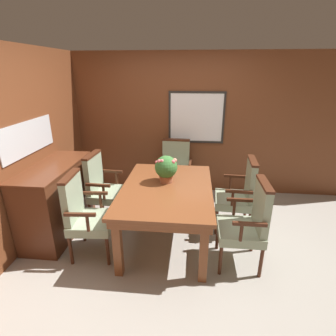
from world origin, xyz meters
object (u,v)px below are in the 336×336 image
at_px(chair_right_near, 248,221).
at_px(chair_left_near, 85,213).
at_px(dining_table, 167,194).
at_px(potted_plant, 166,168).
at_px(chair_head_far, 175,168).
at_px(sideboard_cabinet, 57,199).
at_px(chair_left_far, 103,186).
at_px(chair_right_far, 240,192).

bearing_deg(chair_right_near, chair_left_near, -90.04).
bearing_deg(chair_left_near, dining_table, -72.22).
distance_m(chair_left_near, potted_plant, 1.14).
bearing_deg(dining_table, chair_head_far, 89.31).
height_order(chair_right_near, chair_head_far, same).
height_order(dining_table, potted_plant, potted_plant).
distance_m(chair_left_near, sideboard_cabinet, 0.72).
xyz_separation_m(dining_table, chair_left_near, (-0.94, -0.38, -0.11)).
relative_size(chair_left_far, chair_left_near, 1.00).
relative_size(potted_plant, sideboard_cabinet, 0.27).
distance_m(chair_left_far, chair_right_near, 2.09).
xyz_separation_m(chair_right_near, chair_head_far, (-0.94, 1.62, 0.00)).
bearing_deg(chair_left_far, chair_right_far, -87.55).
height_order(dining_table, chair_right_near, chair_right_near).
relative_size(chair_right_near, chair_head_far, 1.00).
relative_size(chair_left_far, chair_right_near, 1.00).
bearing_deg(chair_head_far, chair_left_far, -137.01).
distance_m(chair_head_far, potted_plant, 1.14).
distance_m(chair_left_far, potted_plant, 1.06).
height_order(chair_right_near, chair_right_far, same).
height_order(dining_table, sideboard_cabinet, sideboard_cabinet).
xyz_separation_m(dining_table, chair_left_far, (-0.98, 0.39, -0.11)).
height_order(dining_table, chair_right_far, chair_right_far).
distance_m(dining_table, sideboard_cabinet, 1.53).
bearing_deg(potted_plant, dining_table, -81.07).
bearing_deg(chair_right_near, dining_table, -111.71).
xyz_separation_m(chair_left_near, chair_right_near, (1.90, -0.00, 0.00)).
height_order(dining_table, chair_head_far, chair_head_far).
relative_size(chair_head_far, sideboard_cabinet, 0.80).
bearing_deg(chair_left_near, sideboard_cabinet, 48.94).
xyz_separation_m(dining_table, potted_plant, (-0.03, 0.17, 0.29)).
height_order(chair_right_far, potted_plant, potted_plant).
relative_size(dining_table, sideboard_cabinet, 1.25).
xyz_separation_m(potted_plant, sideboard_cabinet, (-1.49, -0.11, -0.47)).
xyz_separation_m(chair_right_far, sideboard_cabinet, (-2.50, -0.31, -0.07)).
distance_m(chair_left_far, sideboard_cabinet, 0.64).
bearing_deg(chair_left_far, chair_right_near, -108.58).
height_order(chair_left_near, chair_right_far, same).
height_order(chair_right_near, sideboard_cabinet, chair_right_near).
bearing_deg(chair_left_near, chair_head_far, -34.83).
relative_size(chair_right_near, sideboard_cabinet, 0.80).
distance_m(dining_table, chair_head_far, 1.24).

